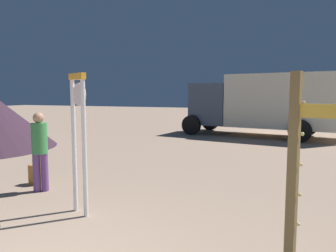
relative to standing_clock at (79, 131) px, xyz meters
The scene contains 5 objects.
standing_clock is the anchor object (origin of this frame).
arrow_sign 3.48m from the standing_clock, 10.85° to the right, with size 0.88×0.43×2.15m.
person_near_clock 1.68m from the standing_clock, 154.42° to the left, with size 0.30×0.30×1.56m.
backpack 2.46m from the standing_clock, 151.06° to the left, with size 0.28×0.22×0.42m.
box_truck_near 11.00m from the standing_clock, 79.41° to the left, with size 6.98×3.41×2.77m.
Camera 1 is at (2.20, -1.76, 1.92)m, focal length 34.12 mm.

